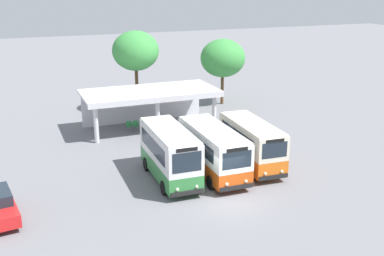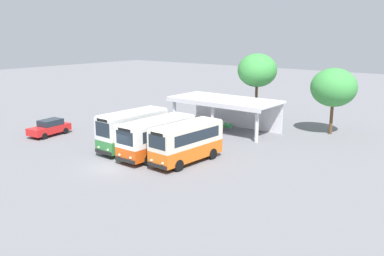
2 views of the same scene
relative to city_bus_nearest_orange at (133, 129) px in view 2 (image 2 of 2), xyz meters
name	(u,v)px [view 2 (image 2 of 2)]	position (x,y,z in m)	size (l,w,h in m)	color
ground_plane	(114,167)	(2.21, -4.27, -1.89)	(180.00, 180.00, 0.00)	slate
city_bus_nearest_orange	(133,129)	(0.00, 0.00, 0.00)	(2.44, 6.82, 3.45)	black
city_bus_second_in_row	(157,136)	(3.00, -0.10, -0.13)	(2.52, 7.37, 3.18)	black
city_bus_middle_cream	(187,141)	(6.01, 0.10, -0.14)	(2.51, 6.78, 3.18)	black
parked_car_flank	(50,127)	(-10.45, -1.60, -1.07)	(2.28, 4.45, 1.62)	black
terminal_canopy	(228,105)	(2.12, 11.85, 0.73)	(11.55, 5.40, 3.40)	silver
waiting_chair_end_by_column	(209,123)	(0.15, 11.11, -1.37)	(0.45, 0.45, 0.86)	slate
waiting_chair_second_from_end	(213,124)	(0.71, 11.07, -1.37)	(0.45, 0.45, 0.86)	slate
waiting_chair_middle_seat	(217,125)	(1.26, 11.03, -1.37)	(0.45, 0.45, 0.86)	slate
waiting_chair_fourth_seat	(221,125)	(1.82, 11.03, -1.37)	(0.45, 0.45, 0.86)	slate
waiting_chair_fifth_seat	(225,126)	(2.38, 11.06, -1.37)	(0.45, 0.45, 0.86)	slate
waiting_chair_far_end_seat	(230,127)	(2.93, 11.09, -1.37)	(0.45, 0.45, 0.86)	slate
roadside_tree_behind_canopy	(257,70)	(2.57, 17.10, 4.07)	(4.47, 4.47, 7.88)	brown
roadside_tree_east_of_canopy	(334,88)	(11.59, 16.67, 2.90)	(4.57, 4.57, 6.74)	brown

